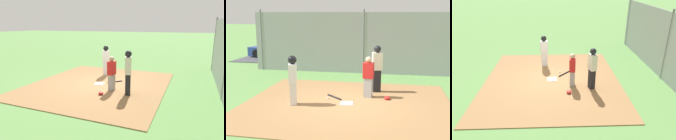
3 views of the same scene
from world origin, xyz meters
The scene contains 12 objects.
ground_plane centered at (0.00, 0.00, 0.00)m, with size 140.00×140.00×0.00m, color #5B8947.
dirt_infield centered at (0.00, 0.00, 0.01)m, with size 7.20×6.40×0.03m, color olive.
home_plate centered at (0.00, 0.00, 0.04)m, with size 0.44×0.44×0.02m, color white.
catcher centered at (-0.66, -0.93, 0.83)m, with size 0.41×0.31×1.54m.
umpire centered at (-0.93, -1.77, 1.03)m, with size 0.44×0.36×1.87m.
runner centered at (1.80, 0.43, 1.02)m, with size 0.36×0.44×1.71m.
baseball_bat centered at (0.57, -0.61, 0.06)m, with size 0.06×0.06×0.81m, color black.
catcher_mask centered at (-1.38, -0.74, 0.09)m, with size 0.24×0.20×0.12m, color red.
baseball centered at (0.76, -0.40, 0.07)m, with size 0.07×0.07×0.07m, color white.
backstop_fence centered at (0.00, -5.41, 1.60)m, with size 12.00×0.10×3.35m.
parking_lot centered at (0.00, -9.87, 0.02)m, with size 18.00×5.20×0.04m, color #424247.
parked_car_blue centered at (6.55, -9.84, 0.61)m, with size 4.38×2.28×1.28m.
Camera 2 is at (-1.52, 9.48, 3.13)m, focal length 45.92 mm.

